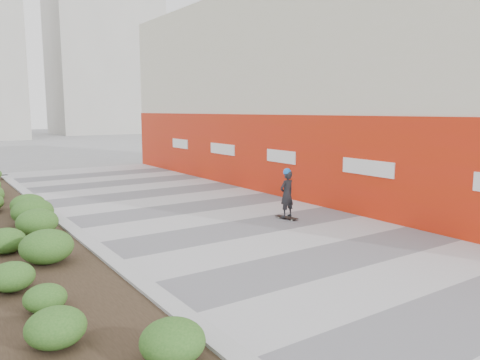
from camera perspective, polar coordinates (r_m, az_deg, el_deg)
The scene contains 6 objects.
ground at distance 9.06m, azimuth 17.91°, elevation -12.33°, with size 160.00×160.00×0.00m, color gray.
walkway at distance 11.04m, azimuth 5.44°, elevation -8.14°, with size 8.00×36.00×0.01m, color #A8A8AD.
building at distance 19.71m, azimuth 10.25°, elevation 10.74°, with size 6.04×24.08×8.00m.
distant_bldg_north_r at distance 69.23m, azimuth -16.18°, elevation 15.50°, with size 14.00×10.00×24.00m, color #ADAAA3.
manhole_cover at distance 11.35m, azimuth 7.40°, elevation -7.71°, with size 0.44×0.44×0.01m, color #595654.
skateboarder at distance 13.62m, azimuth 5.73°, elevation -1.66°, with size 0.53×0.75×1.51m.
Camera 1 is at (-6.77, -5.12, 3.16)m, focal length 35.00 mm.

